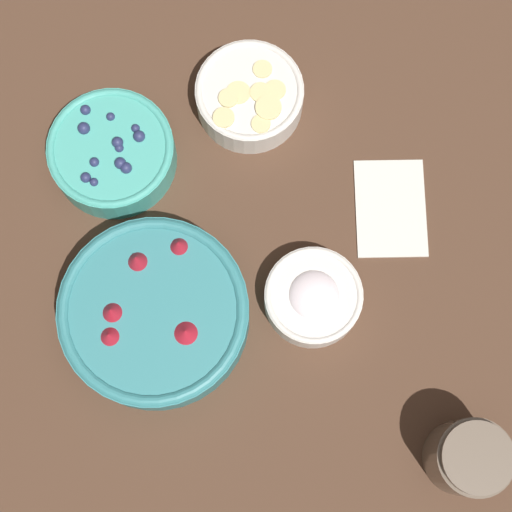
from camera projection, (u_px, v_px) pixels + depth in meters
name	position (u px, v px, depth m)	size (l,w,h in m)	color
ground_plane	(260.00, 307.00, 1.07)	(4.00, 4.00, 0.00)	#4C3323
bowl_strawberries	(154.00, 313.00, 1.03)	(0.23, 0.23, 0.08)	teal
bowl_blueberries	(112.00, 152.00, 1.09)	(0.16, 0.16, 0.06)	#47AD9E
bowl_bananas	(250.00, 96.00, 1.11)	(0.14, 0.14, 0.05)	silver
bowl_cream	(313.00, 297.00, 1.05)	(0.12, 0.12, 0.05)	silver
jar_chocolate	(467.00, 458.00, 0.99)	(0.09, 0.09, 0.10)	brown
napkin	(391.00, 208.00, 1.10)	(0.15, 0.12, 0.01)	silver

